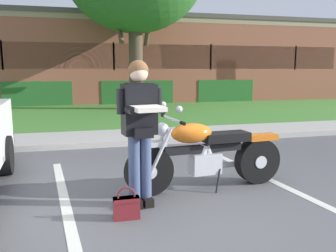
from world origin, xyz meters
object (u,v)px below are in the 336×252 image
hedge_center_left (136,90)px  handbag (126,206)px  hedge_center_right (222,89)px  brick_building (105,61)px  hedge_left (39,91)px  rider_person (140,122)px  motorcycle (212,154)px

hedge_center_left → handbag: bearing=-99.6°
hedge_center_right → brick_building: brick_building is taller
hedge_center_right → hedge_left: bearing=180.0°
rider_person → hedge_center_right: bearing=63.0°
brick_building → rider_person: bearing=-92.8°
hedge_left → hedge_center_left: same height
hedge_center_right → handbag: bearing=-117.2°
rider_person → brick_building: (0.86, 17.56, 1.08)m
hedge_left → hedge_center_right: 8.64m
hedge_center_left → brick_building: 5.64m
handbag → brick_building: (1.07, 17.89, 1.94)m
hedge_center_right → hedge_center_left: bearing=180.0°
rider_person → hedge_left: (-2.41, 12.21, -0.36)m
hedge_left → brick_building: brick_building is taller
rider_person → brick_building: brick_building is taller
hedge_center_left → brick_building: size_ratio=0.12×
rider_person → hedge_left: size_ratio=0.60×
hedge_center_right → brick_building: size_ratio=0.10×
handbag → brick_building: size_ratio=0.01×
rider_person → hedge_center_right: rider_person is taller
hedge_center_right → brick_building: (-5.37, 5.35, 1.43)m
handbag → brick_building: 18.02m
motorcycle → hedge_left: hedge_left is taller
hedge_center_right → motorcycle: bearing=-113.7°
motorcycle → handbag: size_ratio=6.23×
motorcycle → hedge_center_left: bearing=85.8°
motorcycle → hedge_left: bearing=106.3°
brick_building → handbag: bearing=-93.4°
hedge_center_right → rider_person: bearing=-117.0°
hedge_left → hedge_center_left: (4.32, 0.00, 0.00)m
rider_person → hedge_left: rider_person is taller
motorcycle → handbag: 1.48m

